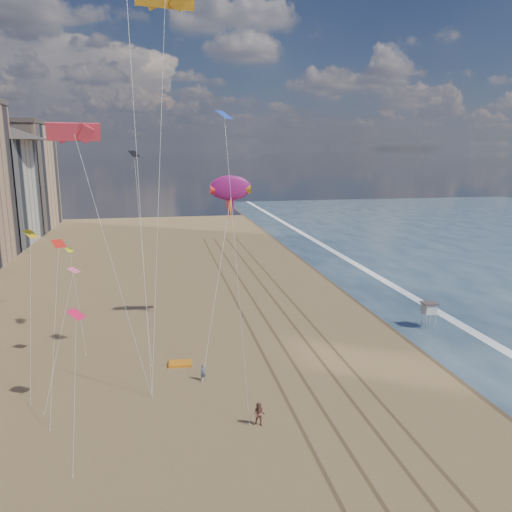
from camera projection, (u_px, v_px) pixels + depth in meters
The scene contains 10 objects.
wet_sand at pixel (380, 296), 69.54m from camera, with size 260.00×260.00×0.00m, color #42301E.
foam at pixel (408, 294), 70.32m from camera, with size 260.00×260.00×0.00m, color white.
tracks at pixel (283, 329), 56.87m from camera, with size 7.68×120.00×0.01m.
lifeguard_stand at pixel (429, 308), 56.88m from camera, with size 1.63×1.63×2.95m.
grounded_kite at pixel (180, 364), 47.33m from camera, with size 2.17×1.38×0.25m, color orange.
show_kite at pixel (230, 188), 55.48m from camera, with size 4.69×7.91×21.45m.
kite_flyer_a at pixel (203, 372), 44.06m from camera, with size 0.54×0.35×1.47m, color slate.
kite_flyer_b at pixel (259, 414), 36.76m from camera, with size 0.89×0.69×1.83m, color brown.
parafoils at pixel (130, 20), 42.66m from camera, with size 13.40×10.31×14.36m.
small_kites at pixel (100, 220), 44.64m from camera, with size 19.70×18.62×15.87m.
Camera 1 is at (-10.77, -22.29, 20.05)m, focal length 35.00 mm.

